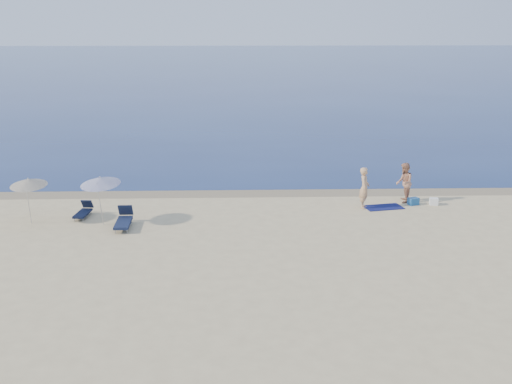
# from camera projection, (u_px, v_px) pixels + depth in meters

# --- Properties ---
(sea) EXTENTS (240.00, 160.00, 0.01)m
(sea) POSITION_uv_depth(u_px,v_px,m) (249.00, 67.00, 110.19)
(sea) COLOR #0C1E4D
(sea) RESTS_ON ground
(wet_sand_strip) EXTENTS (240.00, 1.60, 0.00)m
(wet_sand_strip) POSITION_uv_depth(u_px,v_px,m) (281.00, 193.00, 32.56)
(wet_sand_strip) COLOR #847254
(wet_sand_strip) RESTS_ON ground
(person_left) EXTENTS (0.62, 0.80, 1.94)m
(person_left) POSITION_uv_depth(u_px,v_px,m) (364.00, 188.00, 29.79)
(person_left) COLOR tan
(person_left) RESTS_ON ground
(person_right) EXTENTS (0.89, 1.05, 1.92)m
(person_right) POSITION_uv_depth(u_px,v_px,m) (404.00, 183.00, 30.74)
(person_right) COLOR tan
(person_right) RESTS_ON ground
(beach_towel) EXTENTS (1.92, 1.30, 0.03)m
(beach_towel) POSITION_uv_depth(u_px,v_px,m) (384.00, 207.00, 30.09)
(beach_towel) COLOR #0D1144
(beach_towel) RESTS_ON ground
(white_bag) EXTENTS (0.43, 0.39, 0.33)m
(white_bag) POSITION_uv_depth(u_px,v_px,m) (434.00, 201.00, 30.47)
(white_bag) COLOR white
(white_bag) RESTS_ON ground
(blue_cooler) EXTENTS (0.57, 0.48, 0.34)m
(blue_cooler) POSITION_uv_depth(u_px,v_px,m) (413.00, 201.00, 30.49)
(blue_cooler) COLOR #1B5592
(blue_cooler) RESTS_ON ground
(umbrella_near) EXTENTS (2.28, 2.29, 2.23)m
(umbrella_near) POSITION_uv_depth(u_px,v_px,m) (100.00, 181.00, 27.23)
(umbrella_near) COLOR silver
(umbrella_near) RESTS_ON ground
(umbrella_far) EXTENTS (1.72, 1.74, 2.11)m
(umbrella_far) POSITION_uv_depth(u_px,v_px,m) (28.00, 182.00, 27.42)
(umbrella_far) COLOR silver
(umbrella_far) RESTS_ON ground
(lounger_left) EXTENTS (0.65, 1.53, 0.66)m
(lounger_left) POSITION_uv_depth(u_px,v_px,m) (83.00, 212.00, 28.64)
(lounger_left) COLOR #121932
(lounger_left) RESTS_ON ground
(lounger_right) EXTENTS (0.66, 1.87, 0.82)m
(lounger_right) POSITION_uv_depth(u_px,v_px,m) (124.00, 220.00, 27.24)
(lounger_right) COLOR #151D39
(lounger_right) RESTS_ON ground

